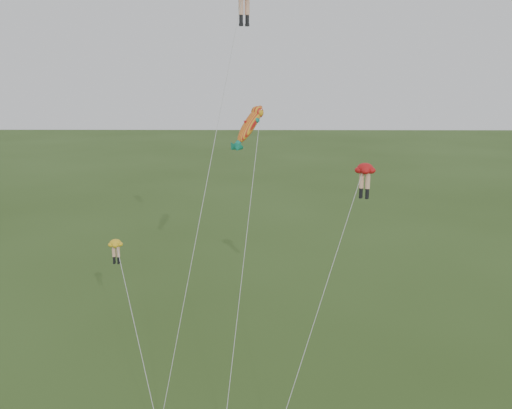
{
  "coord_description": "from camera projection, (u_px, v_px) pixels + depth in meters",
  "views": [
    {
      "loc": [
        2.34,
        -26.94,
        19.0
      ],
      "look_at": [
        2.02,
        6.0,
        11.03
      ],
      "focal_mm": 40.0,
      "sensor_mm": 36.0,
      "label": 1
    }
  ],
  "objects": [
    {
      "name": "legs_kite_red_mid",
      "position": [
        363.0,
        176.0,
        33.81
      ],
      "size": [
        6.49,
        9.4,
        13.45
      ],
      "rotation": [
        0.0,
        0.0,
        -0.45
      ],
      "color": "#B71213",
      "rests_on": "ground"
    },
    {
      "name": "legs_kite_red_high",
      "position": [
        242.0,
        5.0,
        32.94
      ],
      "size": [
        5.35,
        9.19,
        23.53
      ],
      "rotation": [
        0.0,
        0.0,
        0.45
      ],
      "color": "#B71213",
      "rests_on": "ground"
    },
    {
      "name": "fish_kite",
      "position": [
        250.0,
        126.0,
        37.74
      ],
      "size": [
        2.61,
        13.02,
        16.77
      ],
      "rotation": [
        0.82,
        0.0,
        -0.78
      ],
      "color": "gold",
      "rests_on": "ground"
    },
    {
      "name": "legs_kite_yellow",
      "position": [
        118.0,
        257.0,
        32.55
      ],
      "size": [
        4.51,
        8.4,
        9.33
      ],
      "rotation": [
        0.0,
        0.0,
        -0.09
      ],
      "color": "yellow",
      "rests_on": "ground"
    }
  ]
}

